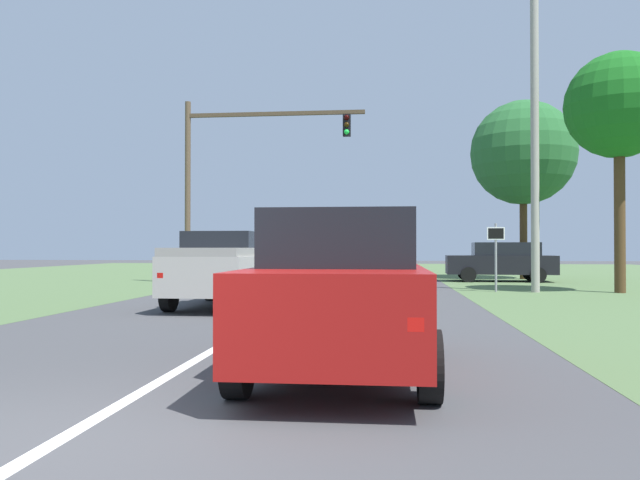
% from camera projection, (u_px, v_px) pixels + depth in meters
% --- Properties ---
extents(ground_plane, '(120.00, 120.00, 0.00)m').
position_uv_depth(ground_plane, '(287.00, 307.00, 16.32)').
color(ground_plane, '#424244').
extents(lane_centre_stripe, '(0.16, 41.01, 0.01)m').
position_uv_depth(lane_centre_stripe, '(85.00, 425.00, 5.38)').
color(lane_centre_stripe, white).
rests_on(lane_centre_stripe, ground_plane).
extents(red_suv_near, '(2.14, 4.85, 1.94)m').
position_uv_depth(red_suv_near, '(343.00, 288.00, 7.82)').
color(red_suv_near, '#9E1411').
rests_on(red_suv_near, ground_plane).
extents(pickup_truck_lead, '(2.28, 5.38, 1.93)m').
position_uv_depth(pickup_truck_lead, '(227.00, 268.00, 16.36)').
color(pickup_truck_lead, '#B7B2A8').
rests_on(pickup_truck_lead, ground_plane).
extents(traffic_light, '(7.66, 0.40, 7.75)m').
position_uv_depth(traffic_light, '(233.00, 163.00, 26.59)').
color(traffic_light, brown).
rests_on(traffic_light, ground_plane).
extents(keep_moving_sign, '(0.60, 0.09, 2.37)m').
position_uv_depth(keep_moving_sign, '(496.00, 248.00, 21.73)').
color(keep_moving_sign, gray).
rests_on(keep_moving_sign, ground_plane).
extents(oak_tree_right, '(5.09, 5.09, 8.73)m').
position_uv_depth(oak_tree_right, '(523.00, 153.00, 30.81)').
color(oak_tree_right, '#4C351E').
rests_on(oak_tree_right, ground_plane).
extents(crossing_suv_far, '(4.86, 2.25, 1.77)m').
position_uv_depth(crossing_suv_far, '(501.00, 261.00, 28.54)').
color(crossing_suv_far, black).
rests_on(crossing_suv_far, ground_plane).
extents(utility_pole_right, '(0.28, 0.28, 10.28)m').
position_uv_depth(utility_pole_right, '(535.00, 142.00, 21.58)').
color(utility_pole_right, '#9E998E').
rests_on(utility_pole_right, ground_plane).
extents(extra_tree_1, '(3.58, 3.58, 8.16)m').
position_uv_depth(extra_tree_1, '(619.00, 107.00, 21.34)').
color(extra_tree_1, '#4C351E').
rests_on(extra_tree_1, ground_plane).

